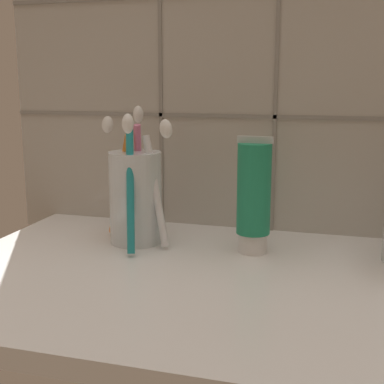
# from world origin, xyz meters

# --- Properties ---
(sink_counter) EXTENTS (0.63, 0.39, 0.02)m
(sink_counter) POSITION_xyz_m (0.00, 0.00, 0.01)
(sink_counter) COLOR white
(sink_counter) RESTS_ON ground
(tile_wall_backsplash) EXTENTS (0.73, 0.02, 0.46)m
(tile_wall_backsplash) POSITION_xyz_m (0.00, 0.20, 0.23)
(tile_wall_backsplash) COLOR #B7B2A8
(tile_wall_backsplash) RESTS_ON ground
(toothbrush_cup) EXTENTS (0.12, 0.12, 0.17)m
(toothbrush_cup) POSITION_xyz_m (-0.14, 0.09, 0.08)
(toothbrush_cup) COLOR silver
(toothbrush_cup) RESTS_ON sink_counter
(toothpaste_tube) EXTENTS (0.04, 0.04, 0.14)m
(toothpaste_tube) POSITION_xyz_m (0.01, 0.09, 0.09)
(toothpaste_tube) COLOR white
(toothpaste_tube) RESTS_ON sink_counter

